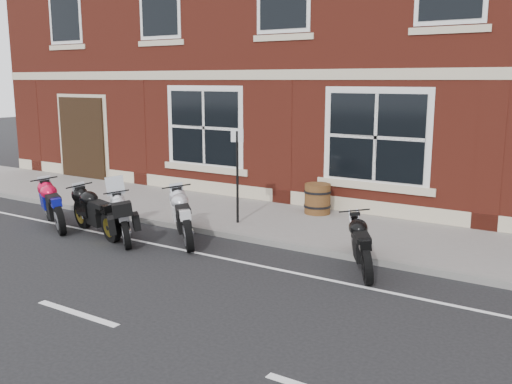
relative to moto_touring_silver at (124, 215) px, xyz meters
The scene contains 10 objects.
ground 2.31m from the moto_touring_silver, ahead, with size 80.00×80.00×0.00m, color black.
sidewalk 3.67m from the moto_touring_silver, 51.89° to the left, with size 30.00×3.00×0.12m, color slate.
kerb 2.63m from the moto_touring_silver, 29.74° to the left, with size 30.00×0.16×0.12m, color slate.
moto_touring_silver is the anchor object (origin of this frame).
moto_sport_red 2.08m from the moto_touring_silver, behind, with size 1.92×1.13×0.95m.
moto_sport_black 0.80m from the moto_touring_silver, behind, with size 2.02×0.76×0.94m.
moto_sport_silver 1.29m from the moto_touring_silver, 28.49° to the left, with size 1.65×1.60×0.97m.
moto_naked_black 5.01m from the moto_touring_silver, ahead, with size 1.09×1.74×0.88m.
barrel_planter 4.60m from the moto_touring_silver, 56.43° to the left, with size 0.65×0.65×0.72m.
parking_sign 2.65m from the moto_touring_silver, 55.00° to the left, with size 0.30×0.06×2.11m.
Camera 1 is at (6.29, -8.04, 3.28)m, focal length 40.00 mm.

